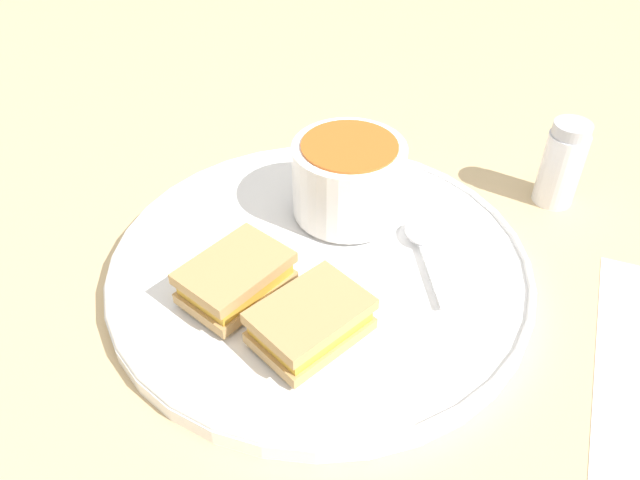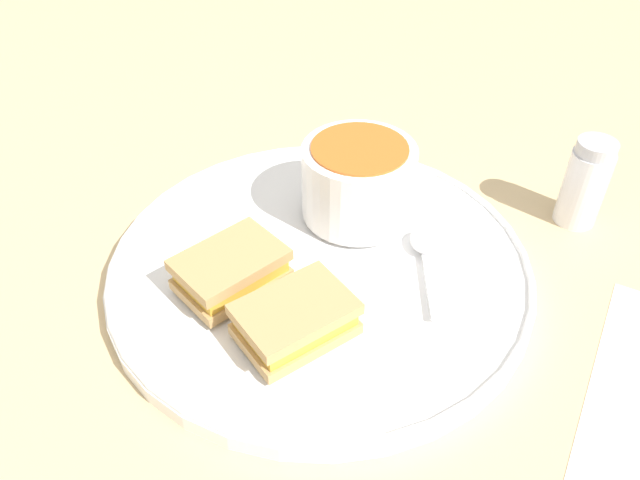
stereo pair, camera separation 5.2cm
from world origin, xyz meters
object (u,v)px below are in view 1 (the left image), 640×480
Objects in this scene: spoon at (420,238)px; sandwich_half_near at (236,278)px; soup_bowl at (348,178)px; sandwich_half_far at (311,321)px; salt_shaker at (562,164)px.

spoon is 1.06× the size of sandwich_half_near.
sandwich_half_near is (0.09, 0.11, -0.02)m from soup_bowl.
soup_bowl reaches higher than spoon.
spoon is 0.14m from sandwich_half_far.
salt_shaker is (-0.14, -0.09, 0.02)m from spoon.
sandwich_half_near is at bearing 50.44° from soup_bowl.
soup_bowl is at bearing -129.56° from sandwich_half_near.
soup_bowl is 1.17× the size of salt_shaker.
spoon is (-0.06, 0.05, -0.03)m from soup_bowl.
salt_shaker is at bearing -140.14° from sandwich_half_far.
soup_bowl is 0.16m from sandwich_half_far.
soup_bowl is at bearing 47.39° from spoon.
sandwich_half_near is 0.08m from sandwich_half_far.
soup_bowl is 1.01× the size of sandwich_half_near.
soup_bowl is 1.01× the size of sandwich_half_far.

